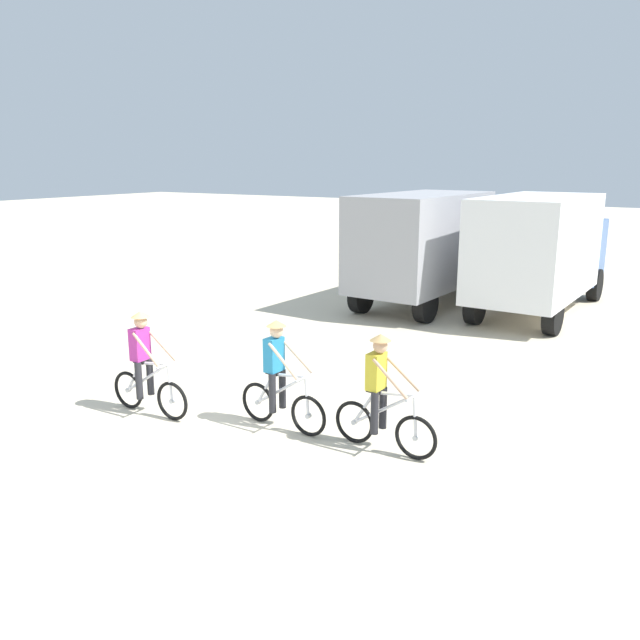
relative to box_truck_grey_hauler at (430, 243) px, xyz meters
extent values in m
plane|color=beige|center=(0.31, -11.34, -1.87)|extent=(120.00, 120.00, 0.00)
cube|color=#9E9EA3|center=(-0.04, -0.57, 0.13)|extent=(2.71, 5.34, 2.70)
cube|color=#2D2D33|center=(0.17, 2.82, -0.37)|extent=(2.29, 1.63, 2.00)
cube|color=black|center=(0.21, 3.52, -0.02)|extent=(2.03, 0.20, 0.80)
cylinder|color=black|center=(-0.85, 2.78, -1.37)|extent=(0.38, 1.02, 1.00)
cylinder|color=black|center=(1.18, 2.66, -1.37)|extent=(0.38, 1.02, 1.00)
cylinder|color=black|center=(-1.16, -2.20, -1.37)|extent=(0.38, 1.02, 1.00)
cylinder|color=black|center=(0.88, -2.32, -1.37)|extent=(0.38, 1.02, 1.00)
cube|color=white|center=(3.16, -0.13, 0.13)|extent=(2.59, 5.29, 2.70)
cube|color=#4C6B9E|center=(3.28, 3.27, -0.37)|extent=(2.25, 1.58, 2.00)
cube|color=black|center=(3.31, 3.97, -0.02)|extent=(2.03, 0.16, 0.80)
cylinder|color=black|center=(2.26, 3.21, -1.37)|extent=(0.36, 1.01, 1.00)
cylinder|color=black|center=(4.30, 3.13, -1.37)|extent=(0.36, 1.01, 1.00)
cylinder|color=black|center=(2.07, -1.78, -1.37)|extent=(0.36, 1.01, 1.00)
cylinder|color=black|center=(4.11, -1.85, -1.37)|extent=(0.36, 1.01, 1.00)
torus|color=black|center=(-0.11, -10.96, -1.53)|extent=(0.68, 0.06, 0.68)
cylinder|color=silver|center=(-0.11, -10.96, -1.53)|extent=(0.08, 0.08, 0.08)
torus|color=black|center=(-1.16, -10.96, -1.53)|extent=(0.68, 0.06, 0.68)
cylinder|color=silver|center=(-1.16, -10.96, -1.53)|extent=(0.08, 0.08, 0.08)
cylinder|color=silver|center=(-0.66, -10.96, -1.21)|extent=(1.03, 0.05, 0.68)
cylinder|color=silver|center=(-0.49, -10.96, -0.93)|extent=(0.66, 0.05, 0.13)
cylinder|color=silver|center=(-0.99, -10.96, -1.25)|extent=(0.39, 0.05, 0.59)
cylinder|color=silver|center=(-0.14, -10.96, -1.21)|extent=(0.10, 0.05, 0.64)
cylinder|color=silver|center=(-0.16, -10.96, -0.89)|extent=(0.04, 0.52, 0.04)
cube|color=black|center=(-0.82, -10.96, -0.94)|extent=(0.24, 0.12, 0.06)
cube|color=#AD2D8C|center=(-0.80, -10.96, -0.63)|extent=(0.20, 0.32, 0.56)
sphere|color=tan|center=(-0.74, -10.96, -0.23)|extent=(0.22, 0.22, 0.22)
cone|color=tan|center=(-0.74, -10.96, -0.10)|extent=(0.32, 0.32, 0.10)
cylinder|color=#26262B|center=(-0.74, -10.83, -1.24)|extent=(0.12, 0.12, 0.66)
cylinder|color=#26262B|center=(-0.74, -11.09, -1.24)|extent=(0.12, 0.12, 0.66)
cylinder|color=tan|center=(-0.46, -10.78, -0.65)|extent=(0.63, 0.09, 0.53)
cylinder|color=tan|center=(-0.46, -11.14, -0.65)|extent=(0.63, 0.09, 0.53)
torus|color=black|center=(2.20, -10.31, -1.53)|extent=(0.68, 0.11, 0.68)
cylinder|color=silver|center=(2.20, -10.31, -1.53)|extent=(0.09, 0.09, 0.08)
torus|color=black|center=(1.15, -10.24, -1.53)|extent=(0.68, 0.11, 0.68)
cylinder|color=silver|center=(1.15, -10.24, -1.53)|extent=(0.09, 0.09, 0.08)
cylinder|color=silver|center=(1.65, -10.28, -1.21)|extent=(1.03, 0.12, 0.68)
cylinder|color=silver|center=(1.82, -10.29, -0.93)|extent=(0.66, 0.09, 0.13)
cylinder|color=silver|center=(1.33, -10.25, -1.25)|extent=(0.39, 0.08, 0.59)
cylinder|color=silver|center=(2.18, -10.31, -1.21)|extent=(0.10, 0.06, 0.64)
cylinder|color=silver|center=(2.15, -10.31, -0.89)|extent=(0.07, 0.52, 0.04)
cube|color=black|center=(1.50, -10.27, -0.94)|extent=(0.25, 0.14, 0.06)
cube|color=teal|center=(1.52, -10.27, -0.63)|extent=(0.22, 0.33, 0.56)
sphere|color=beige|center=(1.58, -10.27, -0.23)|extent=(0.22, 0.22, 0.22)
cone|color=tan|center=(1.58, -10.27, -0.10)|extent=(0.32, 0.32, 0.10)
cylinder|color=#26262B|center=(1.59, -10.14, -1.24)|extent=(0.12, 0.12, 0.66)
cylinder|color=#26262B|center=(1.57, -10.40, -1.24)|extent=(0.12, 0.12, 0.66)
cylinder|color=beige|center=(1.87, -10.11, -0.65)|extent=(0.63, 0.05, 0.53)
cylinder|color=beige|center=(1.84, -10.47, -0.65)|extent=(0.63, 0.13, 0.53)
torus|color=black|center=(4.00, -10.20, -1.53)|extent=(0.68, 0.09, 0.68)
cylinder|color=silver|center=(4.00, -10.20, -1.53)|extent=(0.08, 0.08, 0.08)
torus|color=black|center=(2.95, -10.15, -1.53)|extent=(0.68, 0.09, 0.68)
cylinder|color=silver|center=(2.95, -10.15, -1.53)|extent=(0.08, 0.08, 0.08)
cylinder|color=silver|center=(3.45, -10.17, -1.21)|extent=(1.03, 0.10, 0.68)
cylinder|color=silver|center=(3.62, -10.18, -0.93)|extent=(0.66, 0.08, 0.13)
cylinder|color=silver|center=(3.12, -10.16, -1.25)|extent=(0.39, 0.07, 0.59)
cylinder|color=silver|center=(3.97, -10.20, -1.21)|extent=(0.10, 0.05, 0.64)
cylinder|color=silver|center=(3.95, -10.20, -0.89)|extent=(0.06, 0.52, 0.04)
cube|color=black|center=(3.29, -10.17, -0.94)|extent=(0.25, 0.13, 0.06)
cube|color=gold|center=(3.31, -10.17, -0.63)|extent=(0.21, 0.33, 0.56)
sphere|color=tan|center=(3.37, -10.17, -0.23)|extent=(0.22, 0.22, 0.22)
cone|color=tan|center=(3.37, -10.17, -0.10)|extent=(0.32, 0.32, 0.10)
cylinder|color=#26262B|center=(3.38, -10.04, -1.24)|extent=(0.12, 0.12, 0.66)
cylinder|color=#26262B|center=(3.36, -10.30, -1.24)|extent=(0.12, 0.12, 0.66)
cylinder|color=tan|center=(3.66, -10.00, -0.65)|extent=(0.63, 0.06, 0.53)
cylinder|color=tan|center=(3.64, -10.36, -0.65)|extent=(0.63, 0.12, 0.53)
camera|label=1|loc=(7.41, -18.48, 2.42)|focal=36.59mm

